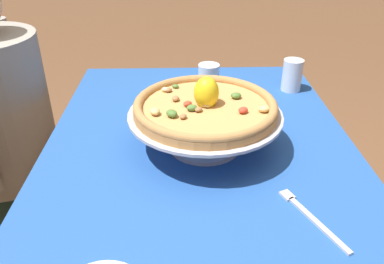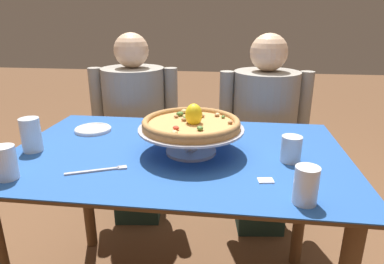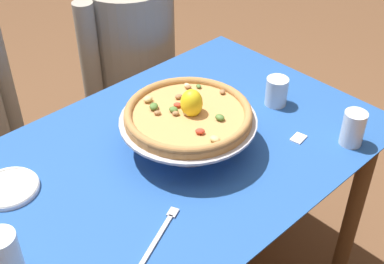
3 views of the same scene
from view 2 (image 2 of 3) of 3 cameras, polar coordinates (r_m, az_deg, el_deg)
name	(u,v)px [view 2 (image 2 of 3)]	position (r m, az deg, el deg)	size (l,w,h in m)	color
dining_table	(178,176)	(1.39, -2.46, -7.50)	(1.32, 0.86, 0.77)	brown
pizza_stand	(191,135)	(1.30, -0.16, -0.52)	(0.41, 0.41, 0.10)	#B7B7C1
pizza	(191,123)	(1.28, -0.14, 1.58)	(0.38, 0.38, 0.10)	tan
water_glass_front_right	(306,187)	(1.01, 18.75, -8.90)	(0.07, 0.07, 0.11)	white
water_glass_front_left	(6,165)	(1.26, -29.04, -4.92)	(0.07, 0.07, 0.11)	white
water_glass_side_left	(31,137)	(1.46, -25.62, -0.78)	(0.08, 0.08, 0.13)	silver
water_glass_side_right	(291,151)	(1.28, 16.46, -3.06)	(0.07, 0.07, 0.10)	silver
side_plate	(93,129)	(1.64, -16.46, 0.46)	(0.17, 0.17, 0.02)	white
dinner_fork	(100,170)	(1.21, -15.36, -6.27)	(0.20, 0.10, 0.01)	#B7B7C1
sugar_packet	(266,181)	(1.13, 12.39, -8.05)	(0.05, 0.04, 0.01)	white
diner_left	(136,130)	(2.15, -9.52, 0.26)	(0.53, 0.42, 1.19)	#1E3833
diner_right	(263,137)	(2.06, 11.93, -0.84)	(0.53, 0.42, 1.19)	#1E3833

